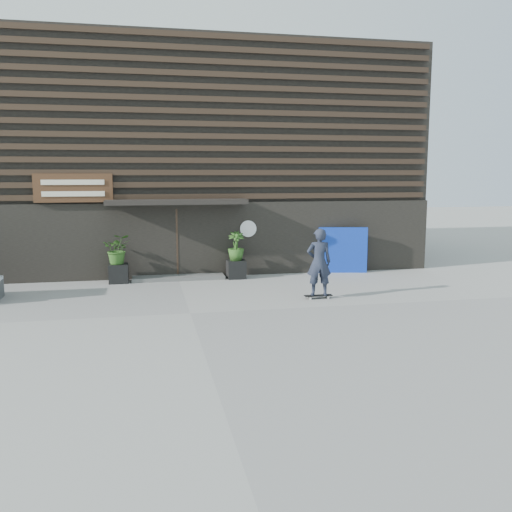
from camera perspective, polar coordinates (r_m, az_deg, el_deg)
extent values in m
plane|color=#989690|center=(13.80, -6.85, -5.94)|extent=(80.00, 80.00, 0.00)
cube|color=#50504E|center=(18.27, -8.07, -2.21)|extent=(3.00, 0.80, 0.12)
cube|color=black|center=(18.02, -14.09, -1.76)|extent=(0.60, 0.60, 0.60)
imported|color=#2D591E|center=(17.90, -14.18, 0.70)|extent=(0.86, 0.75, 0.96)
cube|color=black|center=(18.25, -2.08, -1.38)|extent=(0.60, 0.60, 0.60)
imported|color=#2D591E|center=(18.13, -2.09, 1.05)|extent=(0.54, 0.54, 0.96)
cube|color=#0C29A0|center=(19.45, 9.00, 0.62)|extent=(1.69, 0.47, 1.60)
cube|color=black|center=(23.36, -9.12, 9.78)|extent=(18.00, 10.00, 8.00)
cube|color=black|center=(18.43, -8.21, 1.62)|extent=(18.00, 0.12, 2.50)
cube|color=#38281E|center=(18.26, -8.30, 6.12)|extent=(17.60, 0.08, 0.18)
cube|color=#38281E|center=(18.25, -8.32, 7.35)|extent=(17.60, 0.08, 0.18)
cube|color=#38281E|center=(18.24, -8.35, 8.58)|extent=(17.60, 0.08, 0.18)
cube|color=#38281E|center=(18.25, -8.38, 9.81)|extent=(17.60, 0.08, 0.18)
cube|color=#38281E|center=(18.26, -8.40, 11.04)|extent=(17.60, 0.08, 0.18)
cube|color=#38281E|center=(18.29, -8.43, 12.27)|extent=(17.60, 0.08, 0.18)
cube|color=#38281E|center=(18.32, -8.46, 13.50)|extent=(17.60, 0.08, 0.18)
cube|color=#38281E|center=(18.36, -8.49, 14.72)|extent=(17.60, 0.08, 0.18)
cube|color=#38281E|center=(18.40, -8.51, 15.93)|extent=(17.60, 0.08, 0.18)
cube|color=#38281E|center=(18.46, -8.54, 17.14)|extent=(17.60, 0.08, 0.18)
cube|color=#38281E|center=(18.52, -8.57, 18.34)|extent=(17.60, 0.08, 0.18)
cube|color=#38281E|center=(18.59, -8.60, 19.53)|extent=(17.60, 0.08, 0.18)
cube|color=#38281E|center=(18.67, -8.63, 20.71)|extent=(17.60, 0.08, 0.18)
cube|color=#38281E|center=(18.76, -8.65, 21.88)|extent=(17.60, 0.08, 0.18)
cube|color=black|center=(17.88, -8.21, 5.59)|extent=(4.50, 1.00, 0.15)
cube|color=black|center=(18.60, -8.24, 1.37)|extent=(2.40, 0.30, 2.30)
cube|color=#38281E|center=(18.42, -8.20, 1.30)|extent=(0.06, 0.10, 2.30)
cube|color=#472B19|center=(18.26, -18.45, 6.72)|extent=(2.40, 0.10, 0.90)
cube|color=beige|center=(18.19, -18.50, 7.28)|extent=(1.90, 0.02, 0.16)
cube|color=beige|center=(18.20, -18.44, 6.15)|extent=(1.90, 0.02, 0.16)
cylinder|color=white|center=(18.61, -0.82, 2.85)|extent=(0.56, 0.03, 0.56)
cube|color=black|center=(15.39, 6.50, -4.10)|extent=(0.78, 0.20, 0.02)
cylinder|color=beige|center=(15.23, 5.68, -4.44)|extent=(0.06, 0.03, 0.06)
cylinder|color=beige|center=(15.41, 5.46, -4.28)|extent=(0.06, 0.03, 0.06)
cylinder|color=#A4A49F|center=(15.39, 7.53, -4.34)|extent=(0.06, 0.03, 0.06)
cylinder|color=#A3A39F|center=(15.57, 7.29, -4.18)|extent=(0.06, 0.03, 0.06)
imported|color=#1B2131|center=(15.21, 6.56, -0.63)|extent=(0.74, 0.54, 1.87)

